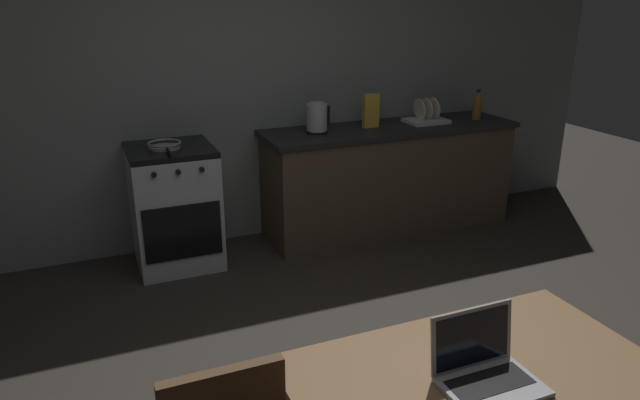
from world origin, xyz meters
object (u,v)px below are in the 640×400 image
cereal_box (371,111)px  bottle (477,105)px  electric_kettle (317,118)px  frying_pan (165,145)px  stove_oven (175,206)px  dish_rack (426,117)px  laptop (485,371)px

cereal_box → bottle: bearing=-4.0°
electric_kettle → bottle: size_ratio=0.95×
bottle → cereal_box: (-1.00, 0.07, 0.02)m
bottle → frying_pan: (-2.66, 0.02, -0.10)m
frying_pan → cereal_box: cereal_box is taller
bottle → cereal_box: 1.00m
electric_kettle → bottle: bottle is taller
stove_oven → dish_rack: dish_rack is taller
bottle → cereal_box: cereal_box is taller
frying_pan → electric_kettle: bearing=1.4°
stove_oven → frying_pan: 0.48m
frying_pan → dish_rack: size_ratio=1.20×
bottle → cereal_box: size_ratio=0.93×
stove_oven → frying_pan: size_ratio=2.21×
electric_kettle → dish_rack: bearing=-0.0°
stove_oven → cereal_box: bearing=0.8°
cereal_box → dish_rack: bearing=-2.2°
stove_oven → dish_rack: (2.15, 0.00, 0.50)m
laptop → electric_kettle: 2.95m
bottle → frying_pan: size_ratio=0.63×
frying_pan → dish_rack: bearing=0.8°
laptop → dish_rack: 3.30m
electric_kettle → dish_rack: (1.00, -0.00, -0.07)m
electric_kettle → dish_rack: electric_kettle is taller
bottle → electric_kettle: bearing=178.1°
laptop → dish_rack: dish_rack is taller
bottle → dish_rack: bearing=174.1°
frying_pan → dish_rack: (2.18, 0.03, 0.02)m
cereal_box → laptop: bearing=-110.4°
laptop → electric_kettle: electric_kettle is taller
stove_oven → cereal_box: cereal_box is taller
electric_kettle → cereal_box: 0.48m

